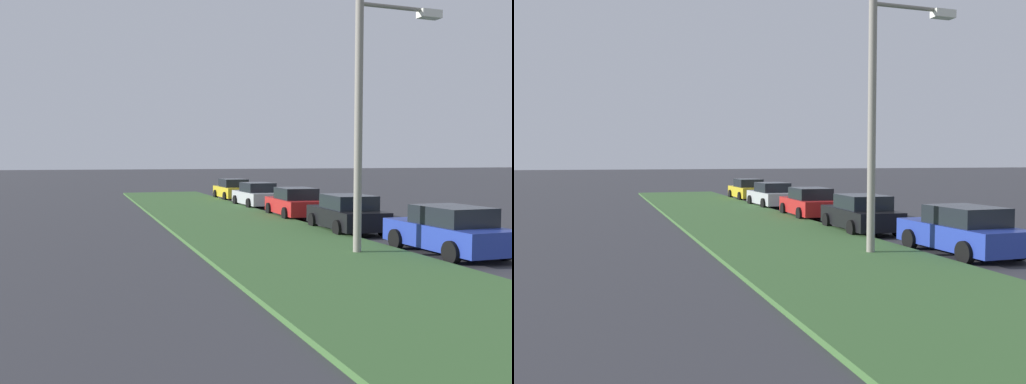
% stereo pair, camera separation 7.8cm
% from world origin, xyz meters
% --- Properties ---
extents(grass_median, '(60.00, 6.00, 0.12)m').
position_xyz_m(grass_median, '(10.00, 7.72, 0.06)').
color(grass_median, '#3D6633').
rests_on(grass_median, ground).
extents(parked_car_blue, '(4.34, 2.10, 1.47)m').
position_xyz_m(parked_car_blue, '(7.64, 3.54, 0.72)').
color(parked_car_blue, '#23389E').
rests_on(parked_car_blue, ground).
extents(parked_car_black, '(4.40, 2.21, 1.47)m').
position_xyz_m(parked_car_black, '(13.27, 4.08, 0.72)').
color(parked_car_black, black).
rests_on(parked_car_black, ground).
extents(parked_car_red, '(4.38, 2.17, 1.47)m').
position_xyz_m(parked_car_red, '(18.93, 4.05, 0.72)').
color(parked_car_red, red).
rests_on(parked_car_red, ground).
extents(parked_car_silver, '(4.34, 2.09, 1.47)m').
position_xyz_m(parked_car_silver, '(25.16, 4.03, 0.72)').
color(parked_car_silver, '#B2B5BA').
rests_on(parked_car_silver, ground).
extents(parked_car_yellow, '(4.31, 2.04, 1.47)m').
position_xyz_m(parked_car_yellow, '(31.39, 3.83, 0.72)').
color(parked_car_yellow, gold).
rests_on(parked_car_yellow, ground).
extents(streetlight, '(0.40, 2.87, 7.50)m').
position_xyz_m(streetlight, '(8.28, 5.90, 4.39)').
color(streetlight, gray).
rests_on(streetlight, ground).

